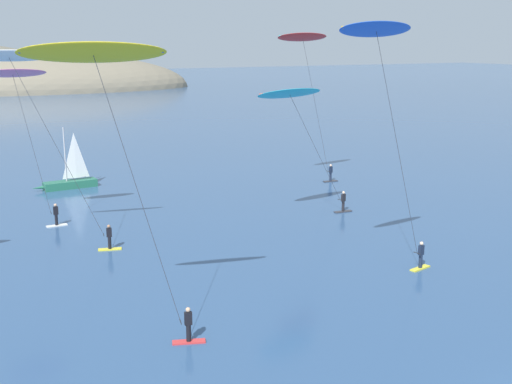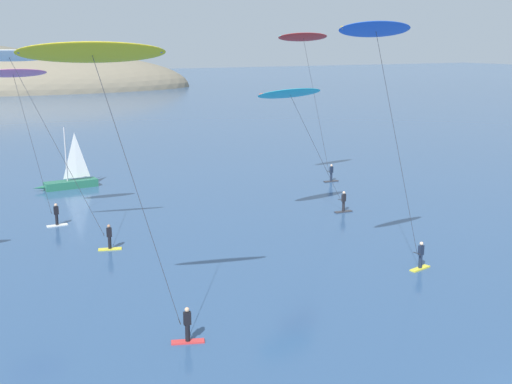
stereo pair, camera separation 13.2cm
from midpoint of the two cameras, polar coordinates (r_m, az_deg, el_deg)
name	(u,v)px [view 2 (the right image)]	position (r m, az deg, el deg)	size (l,w,h in m)	color
sailboat_near	(67,181)	(62.05, -16.36, 0.90)	(5.93, 1.69, 5.70)	#23664C
kitesurfer_red	(305,47)	(58.97, 4.48, 12.70)	(7.61, 2.46, 14.16)	#2D2D33
kitesurfer_pink	(17,86)	(47.80, -20.42, 8.82)	(5.21, 1.72, 11.59)	silver
kitesurfer_blue	(380,51)	(34.54, 11.10, 12.17)	(7.93, 1.97, 14.40)	yellow
kitesurfer_white	(18,73)	(41.32, -20.31, 9.92)	(8.85, 2.68, 12.93)	yellow
kitesurfer_cyan	(294,101)	(46.44, 3.47, 8.06)	(9.52, 2.66, 10.18)	#2D2D33
kitesurfer_yellow	(99,74)	(26.66, -13.61, 10.14)	(7.17, 2.65, 13.39)	red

